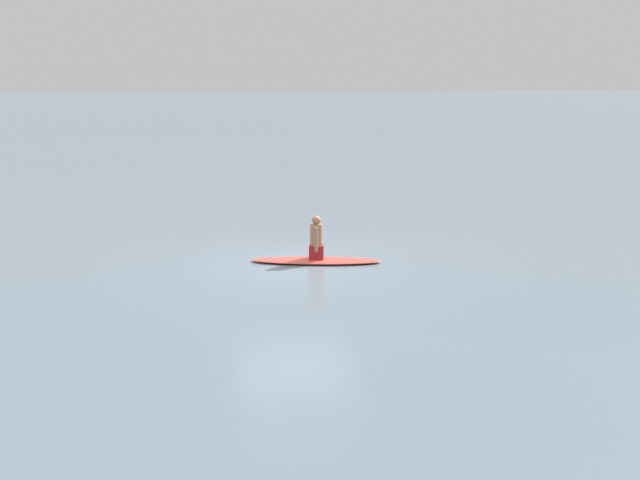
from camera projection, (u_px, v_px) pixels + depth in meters
name	position (u px, v px, depth m)	size (l,w,h in m)	color
ground_plane	(295.00, 264.00, 16.28)	(400.00, 400.00, 0.00)	slate
surfboard	(316.00, 260.00, 16.38)	(2.80, 0.69, 0.09)	#D84C3F
person_paddler	(316.00, 239.00, 16.28)	(0.38, 0.41, 0.94)	#A51E23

